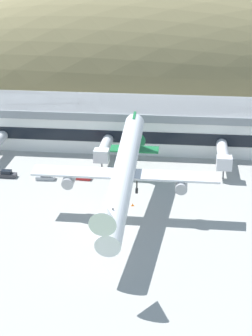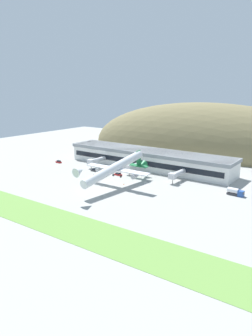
% 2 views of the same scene
% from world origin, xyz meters
% --- Properties ---
extents(ground_plane, '(356.59, 356.59, 0.00)m').
position_xyz_m(ground_plane, '(0.00, 0.00, 0.00)').
color(ground_plane, '#9E9E99').
extents(hill_backdrop, '(200.40, 67.66, 72.07)m').
position_xyz_m(hill_backdrop, '(2.99, 114.46, 0.00)').
color(hill_backdrop, olive).
rests_on(hill_backdrop, ground_plane).
extents(terminal_building, '(105.09, 19.48, 10.64)m').
position_xyz_m(terminal_building, '(-5.05, 47.68, 6.03)').
color(terminal_building, white).
rests_on(terminal_building, ground_plane).
extents(jetway_1, '(3.38, 12.53, 5.43)m').
position_xyz_m(jetway_1, '(-4.45, 31.49, 3.99)').
color(jetway_1, silver).
rests_on(jetway_1, ground_plane).
extents(jetway_2, '(3.38, 14.03, 5.43)m').
position_xyz_m(jetway_2, '(23.02, 30.69, 3.99)').
color(jetway_2, silver).
rests_on(jetway_2, ground_plane).
extents(cargo_airplane, '(35.43, 52.98, 11.45)m').
position_xyz_m(cargo_airplane, '(3.28, 5.55, 9.36)').
color(cargo_airplane, silver).
extents(service_car_1, '(4.63, 2.22, 1.41)m').
position_xyz_m(service_car_1, '(-8.47, 22.88, 0.58)').
color(service_car_1, '#B21E1E').
rests_on(service_car_1, ground_plane).
extents(service_car_2, '(4.30, 2.11, 1.54)m').
position_xyz_m(service_car_2, '(-16.11, 21.70, 0.64)').
color(service_car_2, '#999EA3').
rests_on(service_car_2, ground_plane).
extents(service_car_3, '(4.04, 1.78, 1.63)m').
position_xyz_m(service_car_3, '(-25.01, 22.04, 0.68)').
color(service_car_3, '#333338').
rests_on(service_car_3, ground_plane).
extents(traffic_cone_0, '(0.52, 0.52, 0.58)m').
position_xyz_m(traffic_cone_0, '(4.38, 10.69, 0.28)').
color(traffic_cone_0, orange).
rests_on(traffic_cone_0, ground_plane).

